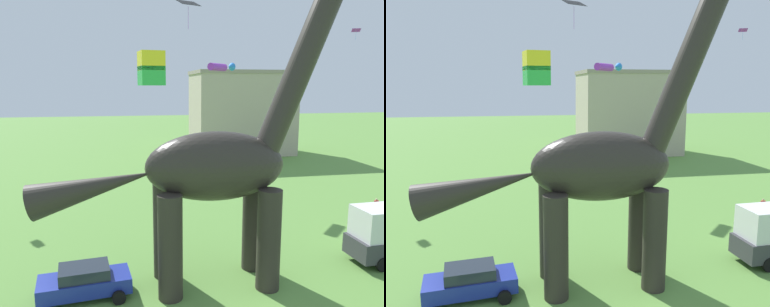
{
  "view_description": "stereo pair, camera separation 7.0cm",
  "coord_description": "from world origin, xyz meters",
  "views": [
    {
      "loc": [
        -5.7,
        -12.12,
        9.77
      ],
      "look_at": [
        -1.97,
        7.41,
        6.3
      ],
      "focal_mm": 36.04,
      "sensor_mm": 36.0,
      "label": 1
    },
    {
      "loc": [
        -5.63,
        -12.13,
        9.77
      ],
      "look_at": [
        -1.97,
        7.41,
        6.3
      ],
      "focal_mm": 36.04,
      "sensor_mm": 36.0,
      "label": 2
    }
  ],
  "objects": [
    {
      "name": "parked_sedan_left",
      "position": [
        -7.5,
        5.19,
        0.81
      ],
      "size": [
        4.37,
        2.24,
        1.55
      ],
      "rotation": [
        0.0,
        0.0,
        0.11
      ],
      "color": "navy",
      "rests_on": "ground_plane"
    },
    {
      "name": "kite_apex",
      "position": [
        -4.64,
        0.27,
        10.33
      ],
      "size": [
        0.84,
        0.84,
        1.06
      ],
      "color": "yellow"
    },
    {
      "name": "kite_far_left",
      "position": [
        -2.71,
        4.35,
        13.17
      ],
      "size": [
        1.08,
        0.92,
        1.2
      ],
      "color": "black"
    },
    {
      "name": "dinosaur_sculpture",
      "position": [
        -1.26,
        5.49,
        5.99
      ],
      "size": [
        15.85,
        3.36,
        16.57
      ],
      "rotation": [
        0.0,
        0.0,
        0.38
      ],
      "color": "#2D2823",
      "rests_on": "ground_plane"
    },
    {
      "name": "kite_high_right",
      "position": [
        15.74,
        20.73,
        14.79
      ],
      "size": [
        0.9,
        0.78,
        1.0
      ],
      "color": "purple"
    },
    {
      "name": "background_building_block",
      "position": [
        12.14,
        42.54,
        6.01
      ],
      "size": [
        14.34,
        9.35,
        12.01
      ],
      "color": "#B7A893",
      "rests_on": "ground_plane"
    },
    {
      "name": "person_near_flyer",
      "position": [
        14.03,
        13.8,
        0.66
      ],
      "size": [
        0.41,
        0.18,
        1.09
      ],
      "rotation": [
        0.0,
        0.0,
        3.6
      ],
      "color": "#2D3347",
      "rests_on": "ground_plane"
    },
    {
      "name": "kite_near_high",
      "position": [
        3.35,
        21.8,
        11.48
      ],
      "size": [
        2.45,
        2.46,
        0.7
      ],
      "color": "purple"
    }
  ]
}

